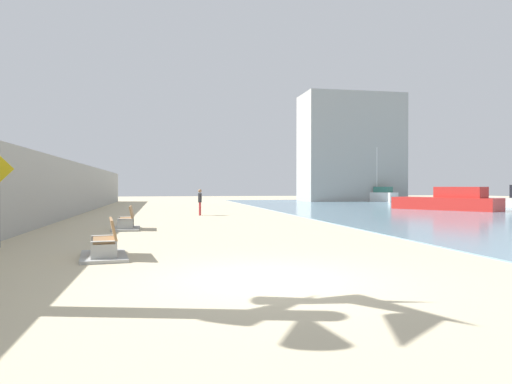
{
  "coord_description": "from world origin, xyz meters",
  "views": [
    {
      "loc": [
        -1.95,
        -9.0,
        1.78
      ],
      "look_at": [
        3.11,
        16.69,
        1.48
      ],
      "focal_mm": 33.54,
      "sensor_mm": 36.0,
      "label": 1
    }
  ],
  "objects_px": {
    "bench_far": "(127,224)",
    "boat_nearest": "(448,201)",
    "bench_near": "(105,248)",
    "person_walking": "(200,200)",
    "boat_mid_bay": "(379,195)"
  },
  "relations": [
    {
      "from": "bench_far",
      "to": "boat_mid_bay",
      "type": "relative_size",
      "value": 0.34
    },
    {
      "from": "boat_mid_bay",
      "to": "bench_far",
      "type": "bearing_deg",
      "value": -129.94
    },
    {
      "from": "bench_near",
      "to": "boat_mid_bay",
      "type": "xyz_separation_m",
      "value": [
        26.21,
        39.32,
        0.5
      ]
    },
    {
      "from": "bench_near",
      "to": "boat_nearest",
      "type": "xyz_separation_m",
      "value": [
        22.35,
        19.68,
        0.45
      ]
    },
    {
      "from": "bench_near",
      "to": "bench_far",
      "type": "xyz_separation_m",
      "value": [
        -0.04,
        7.98,
        0.0
      ]
    },
    {
      "from": "bench_near",
      "to": "boat_mid_bay",
      "type": "bearing_deg",
      "value": 56.31
    },
    {
      "from": "bench_far",
      "to": "person_walking",
      "type": "distance_m",
      "value": 9.85
    },
    {
      "from": "bench_near",
      "to": "person_walking",
      "type": "relative_size",
      "value": 1.37
    },
    {
      "from": "bench_near",
      "to": "boat_mid_bay",
      "type": "distance_m",
      "value": 47.25
    },
    {
      "from": "bench_far",
      "to": "boat_nearest",
      "type": "xyz_separation_m",
      "value": [
        22.38,
        11.7,
        0.45
      ]
    },
    {
      "from": "bench_near",
      "to": "boat_mid_bay",
      "type": "height_order",
      "value": "boat_mid_bay"
    },
    {
      "from": "person_walking",
      "to": "boat_mid_bay",
      "type": "height_order",
      "value": "boat_mid_bay"
    },
    {
      "from": "bench_far",
      "to": "person_walking",
      "type": "xyz_separation_m",
      "value": [
        3.73,
        9.09,
        0.7
      ]
    },
    {
      "from": "person_walking",
      "to": "boat_nearest",
      "type": "distance_m",
      "value": 18.83
    },
    {
      "from": "bench_near",
      "to": "boat_nearest",
      "type": "relative_size",
      "value": 0.29
    }
  ]
}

